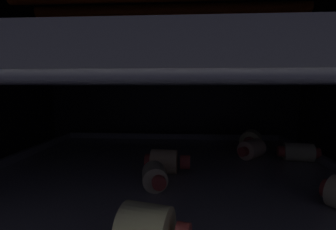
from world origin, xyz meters
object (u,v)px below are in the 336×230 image
at_px(baking_tray_lower, 165,172).
at_px(pig_in_blanket_lower_6, 167,161).
at_px(pig_in_blanket_upper_4, 124,68).
at_px(pig_in_blanket_upper_5, 74,71).
at_px(pig_in_blanket_lower_4, 298,152).
at_px(pig_in_blanket_lower_1, 155,176).
at_px(pig_in_blanket_lower_5, 252,149).
at_px(pig_in_blanket_upper_3, 39,61).
at_px(pig_in_blanket_lower_3, 153,230).
at_px(oven_rack_lower, 165,178).
at_px(pig_in_blanket_lower_0, 251,140).
at_px(oven_rack_upper, 165,82).
at_px(pig_in_blanket_upper_6, 150,71).
at_px(pig_in_blanket_upper_0, 153,51).
at_px(baking_tray_upper, 165,76).
at_px(pig_in_blanket_upper_2, 279,56).

bearing_deg(baking_tray_lower, pig_in_blanket_lower_6, -68.81).
xyz_separation_m(pig_in_blanket_upper_4, pig_in_blanket_upper_5, (-0.12, 0.09, 0.00)).
height_order(baking_tray_lower, pig_in_blanket_lower_4, pig_in_blanket_lower_4).
xyz_separation_m(pig_in_blanket_lower_1, pig_in_blanket_lower_5, (0.13, 0.12, 0.00)).
bearing_deg(pig_in_blanket_upper_3, pig_in_blanket_lower_3, -42.67).
bearing_deg(oven_rack_lower, pig_in_blanket_lower_4, 14.82).
xyz_separation_m(pig_in_blanket_lower_0, pig_in_blanket_lower_6, (-0.13, -0.12, -0.00)).
xyz_separation_m(baking_tray_lower, oven_rack_upper, (0.00, 0.00, 0.12)).
distance_m(oven_rack_lower, pig_in_blanket_lower_6, 0.03).
relative_size(pig_in_blanket_lower_1, pig_in_blanket_lower_4, 0.75).
height_order(pig_in_blanket_lower_4, pig_in_blanket_upper_3, pig_in_blanket_upper_3).
height_order(pig_in_blanket_lower_0, pig_in_blanket_upper_6, pig_in_blanket_upper_6).
bearing_deg(baking_tray_lower, pig_in_blanket_upper_6, 104.38).
distance_m(pig_in_blanket_lower_1, pig_in_blanket_lower_4, 0.22).
bearing_deg(pig_in_blanket_lower_5, pig_in_blanket_upper_0, -128.72).
height_order(pig_in_blanket_lower_3, baking_tray_upper, baking_tray_upper).
bearing_deg(pig_in_blanket_lower_4, baking_tray_lower, -165.18).
bearing_deg(pig_in_blanket_upper_5, pig_in_blanket_upper_4, -35.96).
relative_size(baking_tray_lower, pig_in_blanket_upper_4, 7.84).
bearing_deg(pig_in_blanket_lower_6, baking_tray_upper, 111.19).
height_order(baking_tray_upper, pig_in_blanket_upper_6, pig_in_blanket_upper_6).
height_order(pig_in_blanket_lower_1, pig_in_blanket_upper_6, pig_in_blanket_upper_6).
bearing_deg(oven_rack_lower, pig_in_blanket_lower_3, -88.31).
bearing_deg(pig_in_blanket_upper_4, baking_tray_lower, -47.17).
bearing_deg(pig_in_blanket_upper_6, pig_in_blanket_upper_5, 176.50).
xyz_separation_m(pig_in_blanket_lower_3, baking_tray_upper, (-0.00, 0.16, 0.10)).
relative_size(pig_in_blanket_upper_2, pig_in_blanket_upper_5, 1.32).
height_order(pig_in_blanket_lower_0, pig_in_blanket_lower_1, pig_in_blanket_lower_0).
height_order(oven_rack_lower, pig_in_blanket_lower_0, pig_in_blanket_lower_0).
height_order(baking_tray_lower, pig_in_blanket_upper_4, pig_in_blanket_upper_4).
distance_m(pig_in_blanket_lower_3, pig_in_blanket_lower_6, 0.15).
bearing_deg(pig_in_blanket_upper_0, baking_tray_lower, 89.04).
distance_m(baking_tray_lower, pig_in_blanket_lower_5, 0.14).
bearing_deg(baking_tray_lower, pig_in_blanket_upper_4, 132.83).
distance_m(oven_rack_upper, pig_in_blanket_upper_6, 0.16).
xyz_separation_m(pig_in_blanket_upper_0, pig_in_blanket_upper_3, (-0.15, 0.08, 0.00)).
xyz_separation_m(pig_in_blanket_lower_0, pig_in_blanket_upper_3, (-0.29, -0.12, 0.12)).
xyz_separation_m(pig_in_blanket_lower_1, baking_tray_upper, (0.01, 0.06, 0.11)).
bearing_deg(pig_in_blanket_upper_4, pig_in_blanket_lower_3, -72.37).
bearing_deg(baking_tray_upper, baking_tray_lower, 0.00).
relative_size(baking_tray_lower, pig_in_blanket_lower_0, 8.93).
distance_m(pig_in_blanket_lower_5, baking_tray_upper, 0.18).
height_order(baking_tray_lower, pig_in_blanket_upper_6, pig_in_blanket_upper_6).
distance_m(pig_in_blanket_upper_3, pig_in_blanket_upper_6, 0.20).
relative_size(pig_in_blanket_lower_1, pig_in_blanket_lower_3, 0.87).
relative_size(pig_in_blanket_lower_3, pig_in_blanket_lower_5, 1.01).
height_order(baking_tray_upper, pig_in_blanket_upper_0, pig_in_blanket_upper_0).
bearing_deg(pig_in_blanket_upper_3, pig_in_blanket_upper_0, -29.37).
bearing_deg(pig_in_blanket_lower_3, baking_tray_upper, 91.69).
relative_size(pig_in_blanket_upper_0, pig_in_blanket_upper_6, 0.89).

